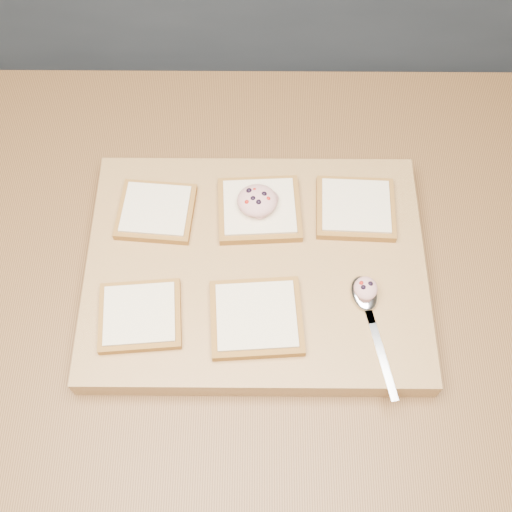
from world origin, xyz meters
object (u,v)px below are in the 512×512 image
at_px(cutting_board, 256,268).
at_px(bread_far_center, 259,209).
at_px(tuna_salad_dollop, 257,200).
at_px(spoon, 366,302).

relative_size(cutting_board, bread_far_center, 3.83).
bearing_deg(tuna_salad_dollop, bread_far_center, 0.71).
distance_m(bread_far_center, tuna_salad_dollop, 0.02).
height_order(tuna_salad_dollop, spoon, tuna_salad_dollop).
xyz_separation_m(bread_far_center, spoon, (0.15, -0.15, -0.00)).
bearing_deg(bread_far_center, cutting_board, -92.98).
bearing_deg(cutting_board, spoon, -22.75).
bearing_deg(spoon, tuna_salad_dollop, 135.45).
bearing_deg(spoon, cutting_board, 157.25).
bearing_deg(spoon, bread_far_center, 134.81).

